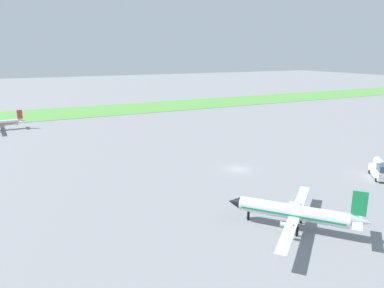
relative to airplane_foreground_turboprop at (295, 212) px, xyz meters
name	(u,v)px	position (x,y,z in m)	size (l,w,h in m)	color
ground_plane	(237,169)	(6.98, 23.63, -2.28)	(600.00, 600.00, 0.00)	gray
grass_taxiway_strip	(119,109)	(6.98, 108.24, -2.24)	(360.00, 28.00, 0.08)	#549342
airplane_foreground_turboprop	(295,212)	(0.00, 0.00, 0.00)	(16.83, 15.06, 6.23)	silver
fuel_truck_near_gate	(381,170)	(27.10, 7.80, -0.70)	(5.95, 6.57, 3.29)	white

